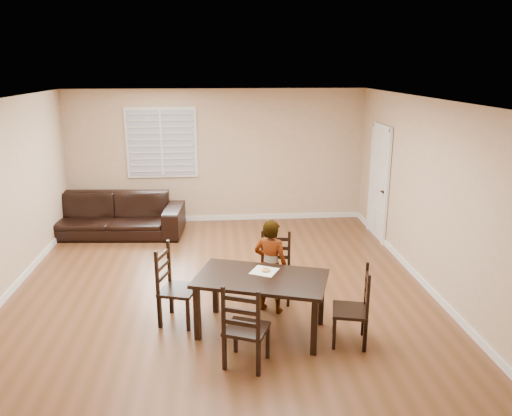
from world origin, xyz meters
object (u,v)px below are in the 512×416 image
at_px(dining_table, 261,284).
at_px(chair_left, 169,287).
at_px(child, 271,266).
at_px(chair_right, 360,310).
at_px(chair_near, 275,268).
at_px(sofa, 112,215).
at_px(donut, 266,270).
at_px(chair_far, 243,332).

bearing_deg(dining_table, chair_left, -179.84).
bearing_deg(child, dining_table, 100.19).
bearing_deg(child, chair_left, 35.62).
height_order(chair_left, chair_right, chair_left).
height_order(dining_table, chair_right, chair_right).
distance_m(chair_near, sofa, 4.04).
bearing_deg(chair_right, child, -119.57).
height_order(donut, sofa, sofa).
relative_size(chair_far, sofa, 0.36).
height_order(dining_table, chair_far, chair_far).
xyz_separation_m(chair_left, child, (1.30, 0.17, 0.17)).
relative_size(chair_near, chair_left, 0.94).
bearing_deg(donut, chair_far, -109.75).
bearing_deg(child, chair_far, 99.84).
bearing_deg(dining_table, sofa, 141.15).
bearing_deg(donut, sofa, 124.85).
bearing_deg(chair_near, sofa, 142.36).
height_order(chair_near, chair_far, chair_far).
bearing_deg(sofa, dining_table, -52.67).
xyz_separation_m(dining_table, sofa, (-2.50, 3.86, -0.24)).
height_order(chair_far, chair_right, chair_far).
xyz_separation_m(chair_left, donut, (1.19, -0.21, 0.29)).
bearing_deg(chair_far, chair_near, -85.57).
relative_size(child, sofa, 0.47).
distance_m(chair_near, chair_far, 1.80).
distance_m(chair_right, child, 1.31).
height_order(chair_right, child, child).
bearing_deg(chair_right, dining_table, -94.04).
distance_m(chair_left, donut, 1.25).
bearing_deg(sofa, chair_far, -59.85).
xyz_separation_m(chair_near, donut, (-0.21, -0.78, 0.32)).
relative_size(chair_far, child, 0.77).
relative_size(dining_table, child, 1.37).
bearing_deg(chair_near, dining_table, -98.38).
height_order(dining_table, child, child).
relative_size(dining_table, chair_near, 1.83).
height_order(chair_far, donut, chair_far).
bearing_deg(child, chair_right, 165.10).
bearing_deg(chair_right, donut, -102.58).
xyz_separation_m(chair_far, donut, (0.34, 0.93, 0.31)).
relative_size(chair_left, chair_right, 1.07).
relative_size(chair_right, donut, 8.76).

